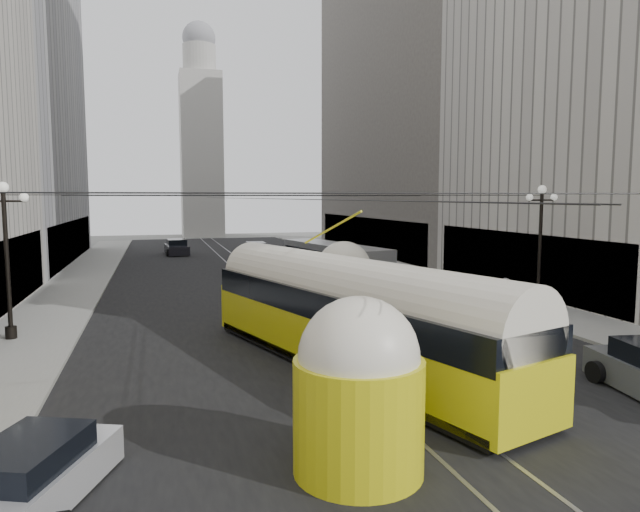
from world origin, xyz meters
TOP-DOWN VIEW (x-y plane):
  - road at (0.00, 32.50)m, footprint 20.00×85.00m
  - sidewalk_left at (-12.00, 36.00)m, footprint 4.00×72.00m
  - sidewalk_right at (12.00, 36.00)m, footprint 4.00×72.00m
  - rail_left at (-0.75, 32.50)m, footprint 0.12×85.00m
  - rail_right at (0.75, 32.50)m, footprint 0.12×85.00m
  - building_right_far at (20.00, 48.00)m, footprint 12.60×32.60m
  - distant_tower at (0.00, 80.00)m, footprint 6.00×6.00m
  - lamppost_left_mid at (-12.60, 18.00)m, footprint 1.86×0.44m
  - lamppost_right_mid at (12.60, 18.00)m, footprint 1.86×0.44m
  - catenary at (0.12, 31.49)m, footprint 25.00×72.00m
  - streetcar at (-0.50, 10.77)m, footprint 7.24×17.10m
  - city_bus at (4.59, 28.55)m, footprint 4.52×11.35m
  - sedan_silver at (-9.22, 3.96)m, footprint 3.24×4.60m
  - sedan_white_far at (2.53, 47.45)m, footprint 2.12×4.83m
  - sedan_dark_far at (-4.81, 52.74)m, footprint 2.44×5.18m
  - pedestrian_crossing_a at (-3.12, 4.08)m, footprint 0.49×0.68m
  - pedestrian_sidewalk_right at (10.81, 18.31)m, footprint 0.76×0.48m

SIDE VIEW (x-z plane):
  - road at x=0.00m, z-range -0.01..0.01m
  - rail_left at x=-0.75m, z-range -0.02..0.02m
  - rail_right at x=0.75m, z-range -0.02..0.02m
  - sidewalk_left at x=-12.00m, z-range 0.00..0.15m
  - sidewalk_right at x=12.00m, z-range 0.00..0.15m
  - sedan_silver at x=-9.22m, z-range -0.06..1.28m
  - sedan_white_far at x=2.53m, z-range -0.07..1.43m
  - sedan_dark_far at x=-4.81m, z-range -0.07..1.52m
  - pedestrian_crossing_a at x=-3.12m, z-range 0.00..1.73m
  - pedestrian_sidewalk_right at x=10.81m, z-range 0.15..1.68m
  - city_bus at x=4.59m, z-range 0.13..2.93m
  - streetcar at x=-0.50m, z-range -0.04..3.85m
  - lamppost_left_mid at x=-12.60m, z-range 0.56..6.93m
  - lamppost_right_mid at x=12.60m, z-range 0.56..6.93m
  - catenary at x=0.12m, z-range 5.77..6.00m
  - distant_tower at x=0.00m, z-range -0.71..30.65m
  - building_right_far at x=20.00m, z-range 0.01..32.61m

